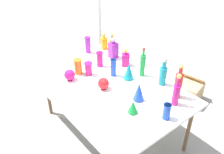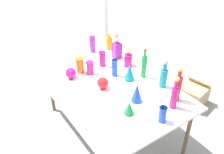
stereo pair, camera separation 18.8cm
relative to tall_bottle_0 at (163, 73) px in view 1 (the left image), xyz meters
The scene contains 25 objects.
ground_plane 1.08m from the tall_bottle_0, 128.76° to the right, with size 40.00×40.00×0.00m, color gray.
display_table 0.64m from the tall_bottle_0, 126.94° to the right, with size 1.84×1.16×0.76m.
tall_bottle_0 is the anchor object (origin of this frame).
tall_bottle_1 0.27m from the tall_bottle_0, 12.00° to the right, with size 0.08×0.08×0.41m.
tall_bottle_2 0.99m from the tall_bottle_0, behind, with size 0.07×0.07×0.29m.
tall_bottle_3 0.29m from the tall_bottle_0, 169.50° to the right, with size 0.06×0.06×0.38m.
tall_bottle_4 0.37m from the tall_bottle_0, 27.33° to the right, with size 0.07×0.07×0.38m.
square_decanter_0 0.85m from the tall_bottle_0, behind, with size 0.11×0.11×0.30m.
square_decanter_1 0.60m from the tall_bottle_0, behind, with size 0.14×0.14×0.24m.
square_decanter_2 1.14m from the tall_bottle_0, behind, with size 0.10×0.10×0.25m.
slender_vase_0 0.60m from the tall_bottle_0, 147.08° to the right, with size 0.08×0.08×0.22m.
slender_vase_1 1.03m from the tall_bottle_0, 141.63° to the right, with size 0.11×0.11×0.20m.
slender_vase_2 0.85m from the tall_bottle_0, 157.57° to the right, with size 0.09×0.09×0.20m.
slender_vase_3 0.59m from the tall_bottle_0, 44.43° to the right, with size 0.08×0.08×0.17m.
slender_vase_4 0.90m from the tall_bottle_0, 141.85° to the right, with size 0.10×0.10×0.17m.
slender_vase_5 1.21m from the tall_bottle_0, 168.99° to the right, with size 0.09×0.09×0.24m.
fluted_vase_0 0.63m from the tall_bottle_0, 76.10° to the right, with size 0.11×0.11×0.14m.
fluted_vase_1 0.40m from the tall_bottle_0, 144.81° to the right, with size 0.13×0.13×0.21m.
fluted_vase_2 0.42m from the tall_bottle_0, 84.79° to the right, with size 0.12×0.12×0.22m.
round_bowl_0 1.10m from the tall_bottle_0, 133.19° to the right, with size 0.13×0.13×0.14m.
round_bowl_1 0.69m from the tall_bottle_0, 121.08° to the right, with size 0.13×0.13×0.14m.
price_tag_left 0.98m from the tall_bottle_0, 100.88° to the right, with size 0.05×0.01×0.04m, color white.
price_tag_center 1.00m from the tall_bottle_0, 80.01° to the right, with size 0.05×0.01×0.04m, color white.
cardboard_box_behind_left 1.16m from the tall_bottle_0, 100.69° to the left, with size 0.46×0.44×0.39m.
canopy_pole 1.47m from the tall_bottle_0, behind, with size 0.18×0.18×2.52m.
Camera 1 is at (1.86, -1.50, 2.47)m, focal length 40.00 mm.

